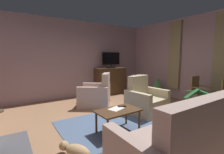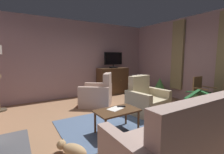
{
  "view_description": "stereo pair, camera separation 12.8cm",
  "coord_description": "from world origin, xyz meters",
  "px_view_note": "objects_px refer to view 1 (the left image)",
  "views": [
    {
      "loc": [
        -2.18,
        -2.73,
        1.5
      ],
      "look_at": [
        -0.17,
        0.31,
        1.03
      ],
      "focal_mm": 25.48,
      "sensor_mm": 36.0,
      "label": 1
    },
    {
      "loc": [
        -2.07,
        -2.8,
        1.5
      ],
      "look_at": [
        -0.17,
        0.31,
        1.03
      ],
      "focal_mm": 25.48,
      "sensor_mm": 36.0,
      "label": 2
    }
  ],
  "objects_px": {
    "armchair_angled_to_table": "(146,101)",
    "sofa_floral": "(186,142)",
    "cat": "(75,151)",
    "television": "(111,60)",
    "tv_remote": "(122,106)",
    "folded_newspaper": "(116,109)",
    "side_chair_tucked_against_wall": "(200,93)",
    "armchair_near_window": "(96,95)",
    "potted_plant_leafy_by_curtain": "(197,115)",
    "coffee_table": "(118,113)",
    "potted_plant_small_fern_corner": "(157,86)",
    "tv_cabinet": "(110,82)"
  },
  "relations": [
    {
      "from": "potted_plant_small_fern_corner",
      "to": "side_chair_tucked_against_wall",
      "type": "bearing_deg",
      "value": -97.34
    },
    {
      "from": "coffee_table",
      "to": "potted_plant_small_fern_corner",
      "type": "height_order",
      "value": "potted_plant_small_fern_corner"
    },
    {
      "from": "tv_cabinet",
      "to": "tv_remote",
      "type": "relative_size",
      "value": 7.18
    },
    {
      "from": "television",
      "to": "folded_newspaper",
      "type": "distance_m",
      "value": 3.35
    },
    {
      "from": "side_chair_tucked_against_wall",
      "to": "potted_plant_small_fern_corner",
      "type": "relative_size",
      "value": 1.32
    },
    {
      "from": "armchair_near_window",
      "to": "side_chair_tucked_against_wall",
      "type": "xyz_separation_m",
      "value": [
        2.18,
        -2.0,
        0.19
      ]
    },
    {
      "from": "tv_cabinet",
      "to": "folded_newspaper",
      "type": "xyz_separation_m",
      "value": [
        -1.67,
        -2.81,
        -0.04
      ]
    },
    {
      "from": "tv_remote",
      "to": "side_chair_tucked_against_wall",
      "type": "height_order",
      "value": "side_chair_tucked_against_wall"
    },
    {
      "from": "folded_newspaper",
      "to": "tv_remote",
      "type": "bearing_deg",
      "value": -5.64
    },
    {
      "from": "tv_remote",
      "to": "sofa_floral",
      "type": "relative_size",
      "value": 0.08
    },
    {
      "from": "armchair_near_window",
      "to": "side_chair_tucked_against_wall",
      "type": "bearing_deg",
      "value": -42.49
    },
    {
      "from": "sofa_floral",
      "to": "armchair_near_window",
      "type": "relative_size",
      "value": 1.65
    },
    {
      "from": "armchair_near_window",
      "to": "cat",
      "type": "distance_m",
      "value": 2.57
    },
    {
      "from": "coffee_table",
      "to": "cat",
      "type": "xyz_separation_m",
      "value": [
        -1.0,
        -0.3,
        -0.29
      ]
    },
    {
      "from": "sofa_floral",
      "to": "folded_newspaper",
      "type": "bearing_deg",
      "value": 97.61
    },
    {
      "from": "folded_newspaper",
      "to": "side_chair_tucked_against_wall",
      "type": "bearing_deg",
      "value": -23.36
    },
    {
      "from": "tv_cabinet",
      "to": "armchair_near_window",
      "type": "xyz_separation_m",
      "value": [
        -1.21,
        -1.08,
        -0.18
      ]
    },
    {
      "from": "television",
      "to": "tv_remote",
      "type": "relative_size",
      "value": 4.65
    },
    {
      "from": "tv_remote",
      "to": "cat",
      "type": "height_order",
      "value": "tv_remote"
    },
    {
      "from": "tv_remote",
      "to": "side_chair_tucked_against_wall",
      "type": "distance_m",
      "value": 2.49
    },
    {
      "from": "television",
      "to": "sofa_floral",
      "type": "xyz_separation_m",
      "value": [
        -1.49,
        -4.14,
        -1.04
      ]
    },
    {
      "from": "folded_newspaper",
      "to": "armchair_near_window",
      "type": "bearing_deg",
      "value": 57.58
    },
    {
      "from": "coffee_table",
      "to": "armchair_angled_to_table",
      "type": "relative_size",
      "value": 0.86
    },
    {
      "from": "armchair_angled_to_table",
      "to": "side_chair_tucked_against_wall",
      "type": "distance_m",
      "value": 1.56
    },
    {
      "from": "tv_cabinet",
      "to": "folded_newspaper",
      "type": "height_order",
      "value": "tv_cabinet"
    },
    {
      "from": "tv_remote",
      "to": "sofa_floral",
      "type": "xyz_separation_m",
      "value": [
        0.01,
        -1.42,
        -0.13
      ]
    },
    {
      "from": "side_chair_tucked_against_wall",
      "to": "armchair_near_window",
      "type": "bearing_deg",
      "value": 137.51
    },
    {
      "from": "potted_plant_small_fern_corner",
      "to": "tv_remote",
      "type": "bearing_deg",
      "value": -152.66
    },
    {
      "from": "coffee_table",
      "to": "cat",
      "type": "relative_size",
      "value": 1.27
    },
    {
      "from": "side_chair_tucked_against_wall",
      "to": "potted_plant_small_fern_corner",
      "type": "bearing_deg",
      "value": 82.66
    },
    {
      "from": "armchair_angled_to_table",
      "to": "cat",
      "type": "height_order",
      "value": "armchair_angled_to_table"
    },
    {
      "from": "television",
      "to": "cat",
      "type": "bearing_deg",
      "value": -130.52
    },
    {
      "from": "cat",
      "to": "folded_newspaper",
      "type": "bearing_deg",
      "value": 20.29
    },
    {
      "from": "television",
      "to": "coffee_table",
      "type": "xyz_separation_m",
      "value": [
        -1.68,
        -2.83,
        -0.98
      ]
    },
    {
      "from": "side_chair_tucked_against_wall",
      "to": "tv_remote",
      "type": "bearing_deg",
      "value": 173.01
    },
    {
      "from": "cat",
      "to": "sofa_floral",
      "type": "bearing_deg",
      "value": -40.46
    },
    {
      "from": "sofa_floral",
      "to": "side_chair_tucked_against_wall",
      "type": "xyz_separation_m",
      "value": [
        2.45,
        1.12,
        0.17
      ]
    },
    {
      "from": "armchair_angled_to_table",
      "to": "sofa_floral",
      "type": "bearing_deg",
      "value": -120.58
    },
    {
      "from": "armchair_angled_to_table",
      "to": "armchair_near_window",
      "type": "xyz_separation_m",
      "value": [
        -0.8,
        1.3,
        0.0
      ]
    },
    {
      "from": "tv_remote",
      "to": "armchair_angled_to_table",
      "type": "bearing_deg",
      "value": -138.81
    },
    {
      "from": "cat",
      "to": "tv_remote",
      "type": "bearing_deg",
      "value": 19.13
    },
    {
      "from": "potted_plant_leafy_by_curtain",
      "to": "potted_plant_small_fern_corner",
      "type": "bearing_deg",
      "value": 61.48
    },
    {
      "from": "folded_newspaper",
      "to": "potted_plant_leafy_by_curtain",
      "type": "relative_size",
      "value": 0.31
    },
    {
      "from": "television",
      "to": "potted_plant_leafy_by_curtain",
      "type": "relative_size",
      "value": 0.81
    },
    {
      "from": "armchair_near_window",
      "to": "potted_plant_leafy_by_curtain",
      "type": "distance_m",
      "value": 2.75
    },
    {
      "from": "folded_newspaper",
      "to": "sofa_floral",
      "type": "distance_m",
      "value": 1.4
    },
    {
      "from": "folded_newspaper",
      "to": "armchair_angled_to_table",
      "type": "relative_size",
      "value": 0.3
    },
    {
      "from": "tv_remote",
      "to": "armchair_angled_to_table",
      "type": "relative_size",
      "value": 0.17
    },
    {
      "from": "cat",
      "to": "television",
      "type": "bearing_deg",
      "value": 49.48
    },
    {
      "from": "armchair_angled_to_table",
      "to": "cat",
      "type": "xyz_separation_m",
      "value": [
        -2.26,
        -0.81,
        -0.22
      ]
    }
  ]
}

